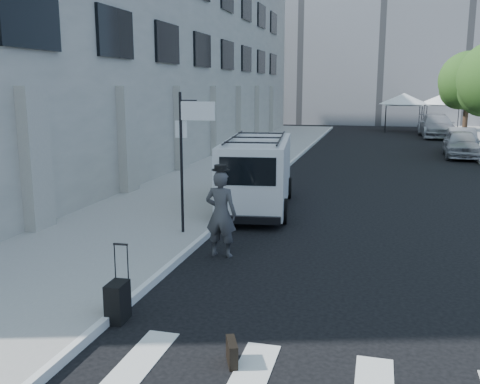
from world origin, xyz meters
The scene contains 14 objects.
ground centered at (0.00, 0.00, 0.00)m, with size 120.00×120.00×0.00m, color black.
sidewalk_left centered at (-4.25, 16.00, 0.07)m, with size 4.50×48.00×0.15m, color gray.
building_left centered at (-11.50, 18.00, 6.00)m, with size 10.00×44.00×12.00m, color gray.
sign_pole centered at (-2.36, 3.20, 2.65)m, with size 1.03×0.07×3.50m.
tree_far centered at (7.50, 29.15, 3.97)m, with size 3.80×3.83×6.03m.
tent_left centered at (4.00, 38.00, 2.71)m, with size 4.00×4.00×3.20m.
tent_right centered at (7.20, 38.50, 2.71)m, with size 4.00×4.00×3.20m.
businessman centered at (-1.23, 2.00, 0.99)m, with size 0.72×0.47×1.97m, color #3D3D3F.
briefcase centered at (0.27, -2.55, 0.17)m, with size 0.12×0.44×0.34m, color black.
suitcase centered at (-1.90, -1.69, 0.33)m, with size 0.30×0.47×1.26m.
cargo_van centered at (-1.52, 7.00, 1.13)m, with size 2.56×5.90×2.17m.
parked_car_a centered at (6.43, 21.53, 0.74)m, with size 1.75×4.35×1.48m, color #A2A3A9.
parked_car_b centered at (6.80, 24.12, 0.70)m, with size 1.47×4.23×1.39m, color slate.
parked_car_c centered at (6.27, 33.35, 0.84)m, with size 2.35×5.77×1.67m, color #A4A6AC.
Camera 1 is at (2.09, -9.13, 3.80)m, focal length 40.00 mm.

